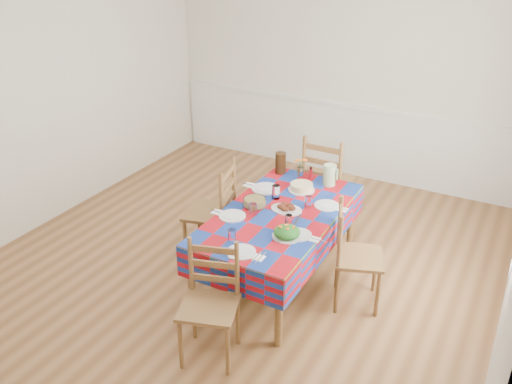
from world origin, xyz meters
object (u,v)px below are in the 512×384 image
Objects in this scene: chair_far at (326,182)px; dining_table at (280,220)px; meat_platter at (286,208)px; chair_right at (354,257)px; tea_pitcher at (281,163)px; chair_left at (214,212)px; chair_near at (210,303)px; green_pitcher at (330,175)px.

dining_table is at bearing 91.03° from chair_far.
chair_far reaches higher than meat_platter.
chair_right is (0.69, -0.01, -0.15)m from dining_table.
meat_platter is at bearing -59.94° from tea_pitcher.
chair_left is at bearing 179.08° from dining_table.
meat_platter is 0.31× the size of chair_near.
green_pitcher is 0.22× the size of chair_right.
chair_far is 1.30m from chair_right.
chair_near is (-0.18, -1.80, -0.33)m from green_pitcher.
green_pitcher is 0.21× the size of chair_left.
green_pitcher is 1.14m from chair_left.
chair_left reaches higher than tea_pitcher.
green_pitcher is at bearing 78.30° from meat_platter.
green_pitcher is 0.20× the size of chair_far.
tea_pitcher is 0.57m from chair_far.
chair_far is at bearing 11.69° from chair_right.
chair_far is 1.03× the size of chair_left.
dining_table is at bearing 71.70° from chair_near.
chair_far is 1.27m from chair_left.
dining_table is 0.84m from tea_pitcher.
tea_pitcher is (-0.39, 0.68, 0.08)m from meat_platter.
green_pitcher is 0.97× the size of tea_pitcher.
dining_table is 8.50× the size of green_pitcher.
meat_platter is 1.18m from chair_near.
chair_far is at bearing 133.49° from chair_left.
chair_far reaches higher than tea_pitcher.
dining_table is at bearing 75.13° from chair_left.
chair_right is at bearing -35.68° from tea_pitcher.
chair_left reaches higher than dining_table.
chair_near is 2.17m from chair_far.
tea_pitcher is at bearing 83.08° from chair_near.
tea_pitcher is 0.21× the size of chair_left.
chair_near is at bearing -92.34° from meat_platter.
chair_left reaches higher than chair_right.
green_pitcher is at bearing 15.23° from chair_right.
tea_pitcher reaches higher than green_pitcher.
green_pitcher is 0.49m from chair_far.
chair_far reaches higher than dining_table.
chair_right is at bearing 39.20° from chair_near.
meat_platter is 0.67m from green_pitcher.
chair_left is (-0.85, -0.70, -0.29)m from green_pitcher.
chair_near is 0.91× the size of chair_left.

